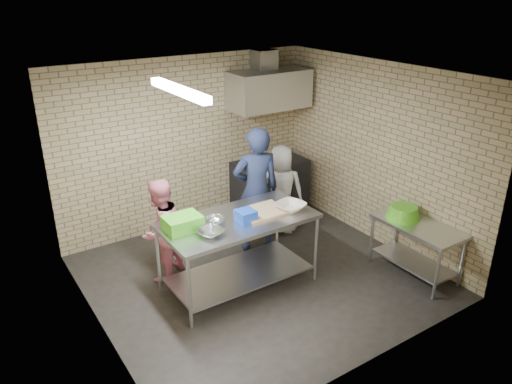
# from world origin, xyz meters

# --- Properties ---
(floor) EXTENTS (4.20, 4.20, 0.00)m
(floor) POSITION_xyz_m (0.00, 0.00, 0.00)
(floor) COLOR black
(floor) RESTS_ON ground
(ceiling) EXTENTS (4.20, 4.20, 0.00)m
(ceiling) POSITION_xyz_m (0.00, 0.00, 2.70)
(ceiling) COLOR black
(ceiling) RESTS_ON ground
(back_wall) EXTENTS (4.20, 0.06, 2.70)m
(back_wall) POSITION_xyz_m (0.00, 2.00, 1.35)
(back_wall) COLOR tan
(back_wall) RESTS_ON ground
(front_wall) EXTENTS (4.20, 0.06, 2.70)m
(front_wall) POSITION_xyz_m (0.00, -2.00, 1.35)
(front_wall) COLOR tan
(front_wall) RESTS_ON ground
(left_wall) EXTENTS (0.06, 4.00, 2.70)m
(left_wall) POSITION_xyz_m (-2.10, 0.00, 1.35)
(left_wall) COLOR tan
(left_wall) RESTS_ON ground
(right_wall) EXTENTS (0.06, 4.00, 2.70)m
(right_wall) POSITION_xyz_m (2.10, 0.00, 1.35)
(right_wall) COLOR tan
(right_wall) RESTS_ON ground
(prep_table) EXTENTS (1.94, 0.97, 0.97)m
(prep_table) POSITION_xyz_m (-0.32, -0.03, 0.49)
(prep_table) COLOR #B2B4B9
(prep_table) RESTS_ON floor
(side_counter) EXTENTS (0.60, 1.20, 0.75)m
(side_counter) POSITION_xyz_m (1.80, -1.10, 0.38)
(side_counter) COLOR silver
(side_counter) RESTS_ON floor
(stove) EXTENTS (1.20, 0.70, 0.90)m
(stove) POSITION_xyz_m (1.35, 1.65, 0.45)
(stove) COLOR black
(stove) RESTS_ON floor
(range_hood) EXTENTS (1.30, 0.60, 0.60)m
(range_hood) POSITION_xyz_m (1.35, 1.70, 2.10)
(range_hood) COLOR silver
(range_hood) RESTS_ON back_wall
(hood_duct) EXTENTS (0.35, 0.30, 0.30)m
(hood_duct) POSITION_xyz_m (1.35, 1.85, 2.55)
(hood_duct) COLOR #A5A8AD
(hood_duct) RESTS_ON back_wall
(wall_shelf) EXTENTS (0.80, 0.20, 0.04)m
(wall_shelf) POSITION_xyz_m (1.65, 1.89, 1.92)
(wall_shelf) COLOR #3F2B19
(wall_shelf) RESTS_ON back_wall
(fluorescent_fixture) EXTENTS (0.10, 1.25, 0.08)m
(fluorescent_fixture) POSITION_xyz_m (-1.00, 0.00, 2.64)
(fluorescent_fixture) COLOR white
(fluorescent_fixture) RESTS_ON ceiling
(green_crate) EXTENTS (0.43, 0.32, 0.17)m
(green_crate) POSITION_xyz_m (-1.02, 0.09, 1.06)
(green_crate) COLOR green
(green_crate) RESTS_ON prep_table
(blue_tub) EXTENTS (0.22, 0.22, 0.14)m
(blue_tub) POSITION_xyz_m (-0.27, -0.13, 1.04)
(blue_tub) COLOR #173EAF
(blue_tub) RESTS_ON prep_table
(cutting_board) EXTENTS (0.59, 0.45, 0.03)m
(cutting_board) POSITION_xyz_m (0.03, -0.05, 0.99)
(cutting_board) COLOR tan
(cutting_board) RESTS_ON prep_table
(mixing_bowl_a) EXTENTS (0.37, 0.37, 0.07)m
(mixing_bowl_a) POSITION_xyz_m (-0.82, -0.23, 1.01)
(mixing_bowl_a) COLOR silver
(mixing_bowl_a) RESTS_ON prep_table
(mixing_bowl_b) EXTENTS (0.28, 0.28, 0.07)m
(mixing_bowl_b) POSITION_xyz_m (-0.62, 0.02, 1.01)
(mixing_bowl_b) COLOR silver
(mixing_bowl_b) RESTS_ON prep_table
(ceramic_bowl) EXTENTS (0.46, 0.46, 0.09)m
(ceramic_bowl) POSITION_xyz_m (0.38, -0.18, 1.02)
(ceramic_bowl) COLOR beige
(ceramic_bowl) RESTS_ON prep_table
(green_basin) EXTENTS (0.46, 0.46, 0.17)m
(green_basin) POSITION_xyz_m (1.78, -0.85, 0.83)
(green_basin) COLOR #59C626
(green_basin) RESTS_ON side_counter
(bottle_red) EXTENTS (0.07, 0.07, 0.18)m
(bottle_red) POSITION_xyz_m (1.40, 1.89, 2.03)
(bottle_red) COLOR #B22619
(bottle_red) RESTS_ON wall_shelf
(bottle_green) EXTENTS (0.06, 0.06, 0.15)m
(bottle_green) POSITION_xyz_m (1.80, 1.89, 2.02)
(bottle_green) COLOR green
(bottle_green) RESTS_ON wall_shelf
(man_navy) EXTENTS (0.79, 0.64, 1.86)m
(man_navy) POSITION_xyz_m (0.42, 0.67, 0.93)
(man_navy) COLOR #151E36
(man_navy) RESTS_ON floor
(woman_pink) EXTENTS (0.85, 0.81, 1.39)m
(woman_pink) POSITION_xyz_m (-1.06, 0.71, 0.70)
(woman_pink) COLOR #DB7489
(woman_pink) RESTS_ON floor
(woman_white) EXTENTS (0.83, 0.78, 1.42)m
(woman_white) POSITION_xyz_m (1.05, 0.92, 0.71)
(woman_white) COLOR silver
(woman_white) RESTS_ON floor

